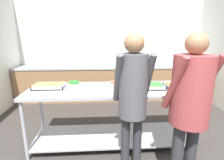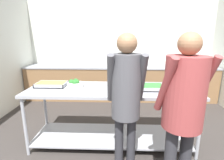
% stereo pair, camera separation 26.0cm
% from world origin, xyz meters
% --- Properties ---
extents(wall_rear, '(4.98, 0.06, 2.65)m').
position_xyz_m(wall_rear, '(0.00, 4.06, 1.32)').
color(wall_rear, silver).
rests_on(wall_rear, ground_plane).
extents(back_counter, '(4.82, 0.65, 0.88)m').
position_xyz_m(back_counter, '(-0.00, 3.69, 0.44)').
color(back_counter, olive).
rests_on(back_counter, ground_plane).
extents(serving_counter, '(2.43, 0.77, 0.89)m').
position_xyz_m(serving_counter, '(-0.13, 1.68, 0.60)').
color(serving_counter, '#9EA0A8').
rests_on(serving_counter, ground_plane).
extents(serving_tray_greens, '(0.44, 0.28, 0.05)m').
position_xyz_m(serving_tray_greens, '(-1.05, 1.77, 0.91)').
color(serving_tray_greens, '#9EA0A8').
rests_on(serving_tray_greens, serving_counter).
extents(broccoli_bowl, '(0.25, 0.25, 0.12)m').
position_xyz_m(broccoli_bowl, '(-0.67, 1.72, 0.94)').
color(broccoli_bowl, silver).
rests_on(broccoli_bowl, serving_counter).
extents(plate_stack, '(0.22, 0.22, 0.06)m').
position_xyz_m(plate_stack, '(-0.40, 1.45, 0.92)').
color(plate_stack, white).
rests_on(plate_stack, serving_counter).
extents(sauce_pan, '(0.46, 0.32, 0.07)m').
position_xyz_m(sauce_pan, '(-0.02, 1.74, 0.93)').
color(sauce_pan, '#9EA0A8').
rests_on(sauce_pan, serving_counter).
extents(serving_tray_roast, '(0.38, 0.32, 0.05)m').
position_xyz_m(serving_tray_roast, '(0.42, 1.68, 0.91)').
color(serving_tray_roast, '#9EA0A8').
rests_on(serving_tray_roast, serving_counter).
extents(serving_tray_vegetables, '(0.36, 0.32, 0.05)m').
position_xyz_m(serving_tray_vegetables, '(0.83, 1.66, 0.91)').
color(serving_tray_vegetables, '#9EA0A8').
rests_on(serving_tray_vegetables, serving_counter).
extents(guest_serving_left, '(0.42, 0.34, 1.66)m').
position_xyz_m(guest_serving_left, '(0.05, 1.05, 1.04)').
color(guest_serving_left, '#2D2D33').
rests_on(guest_serving_left, ground_plane).
extents(guest_serving_right, '(0.54, 0.42, 1.67)m').
position_xyz_m(guest_serving_right, '(0.59, 0.84, 1.02)').
color(guest_serving_right, '#2D2D33').
rests_on(guest_serving_right, ground_plane).
extents(water_bottle, '(0.08, 0.08, 0.25)m').
position_xyz_m(water_bottle, '(0.02, 3.66, 1.00)').
color(water_bottle, silver).
rests_on(water_bottle, back_counter).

